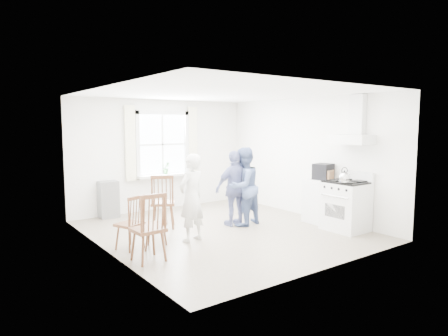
% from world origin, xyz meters
% --- Properties ---
extents(room_shell, '(4.62, 5.12, 2.64)m').
position_xyz_m(room_shell, '(0.00, 0.00, 1.30)').
color(room_shell, gray).
rests_on(room_shell, ground).
extents(window_assembly, '(1.88, 0.24, 1.70)m').
position_xyz_m(window_assembly, '(0.00, 2.45, 1.46)').
color(window_assembly, white).
rests_on(window_assembly, room_shell).
extents(range_hood, '(0.45, 0.76, 0.94)m').
position_xyz_m(range_hood, '(2.07, -1.35, 1.90)').
color(range_hood, silver).
rests_on(range_hood, room_shell).
extents(shelf_unit, '(0.40, 0.30, 0.80)m').
position_xyz_m(shelf_unit, '(-1.40, 2.33, 0.40)').
color(shelf_unit, slate).
rests_on(shelf_unit, ground).
extents(gas_stove, '(0.68, 0.76, 1.12)m').
position_xyz_m(gas_stove, '(1.91, -1.35, 0.48)').
color(gas_stove, silver).
rests_on(gas_stove, ground).
extents(kettle, '(0.21, 0.21, 0.30)m').
position_xyz_m(kettle, '(1.68, -1.47, 1.05)').
color(kettle, silver).
rests_on(kettle, gas_stove).
extents(low_cabinet, '(0.50, 0.55, 0.90)m').
position_xyz_m(low_cabinet, '(1.98, -0.65, 0.45)').
color(low_cabinet, silver).
rests_on(low_cabinet, ground).
extents(stereo_stack, '(0.42, 0.39, 0.32)m').
position_xyz_m(stereo_stack, '(2.03, -0.68, 1.06)').
color(stereo_stack, black).
rests_on(stereo_stack, low_cabinet).
extents(cardboard_box, '(0.37, 0.31, 0.20)m').
position_xyz_m(cardboard_box, '(2.05, -0.75, 1.00)').
color(cardboard_box, '#966D49').
rests_on(cardboard_box, low_cabinet).
extents(windsor_chair_a, '(0.49, 0.49, 0.90)m').
position_xyz_m(windsor_chair_a, '(-1.86, -0.10, 0.55)').
color(windsor_chair_a, '#4F2C19').
rests_on(windsor_chair_a, ground).
extents(windsor_chair_b, '(0.46, 0.45, 1.04)m').
position_xyz_m(windsor_chair_b, '(-1.90, -0.83, 0.64)').
color(windsor_chair_b, '#4F2C19').
rests_on(windsor_chair_b, ground).
extents(windsor_chair_c, '(0.50, 0.50, 0.87)m').
position_xyz_m(windsor_chair_c, '(-1.46, -0.29, 0.53)').
color(windsor_chair_c, '#4F2C19').
rests_on(windsor_chair_c, ground).
extents(person_left, '(0.69, 0.69, 1.53)m').
position_xyz_m(person_left, '(-0.84, -0.22, 0.76)').
color(person_left, silver).
rests_on(person_left, ground).
extents(person_mid, '(0.91, 0.91, 1.57)m').
position_xyz_m(person_mid, '(0.57, 0.10, 0.79)').
color(person_mid, '#4D6090').
rests_on(person_mid, ground).
extents(person_right, '(0.96, 0.96, 1.51)m').
position_xyz_m(person_right, '(0.42, 0.19, 0.75)').
color(person_right, navy).
rests_on(person_right, ground).
extents(potted_plant, '(0.18, 0.18, 0.29)m').
position_xyz_m(potted_plant, '(0.04, 2.36, 1.00)').
color(potted_plant, '#337434').
rests_on(potted_plant, window_assembly).
extents(windsor_chair_d, '(0.61, 0.61, 1.07)m').
position_xyz_m(windsor_chair_d, '(-0.88, 0.79, 0.65)').
color(windsor_chair_d, '#4F2C19').
rests_on(windsor_chair_d, ground).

